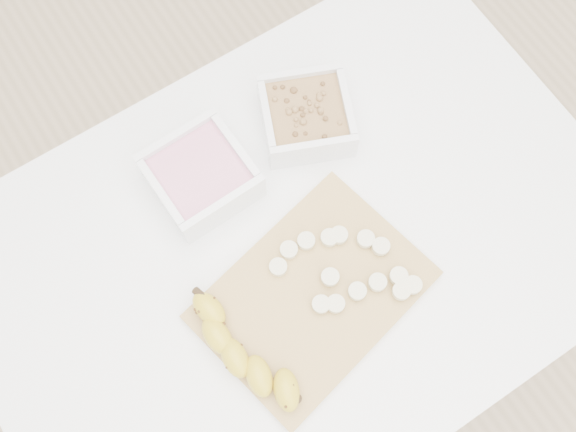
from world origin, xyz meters
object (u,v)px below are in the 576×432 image
bowl_granola (306,116)px  cutting_board (313,295)px  bowl_yogurt (201,176)px  banana (246,355)px  table (298,259)px

bowl_granola → cutting_board: bowl_granola is taller
bowl_yogurt → banana: 0.28m
table → bowl_yogurt: bowl_yogurt is taller
banana → bowl_yogurt: bearing=72.1°
cutting_board → banana: 0.13m
bowl_granola → banana: size_ratio=0.87×
cutting_board → banana: bearing=-169.6°
table → banana: bearing=-146.5°
table → bowl_yogurt: size_ratio=6.67×
bowl_granola → bowl_yogurt: bearing=179.5°
cutting_board → bowl_yogurt: bearing=100.6°
table → bowl_yogurt: (-0.07, 0.16, 0.13)m
bowl_yogurt → bowl_granola: bearing=-0.5°
bowl_yogurt → bowl_granola: (0.19, -0.00, -0.00)m
bowl_yogurt → bowl_granola: bowl_yogurt is taller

